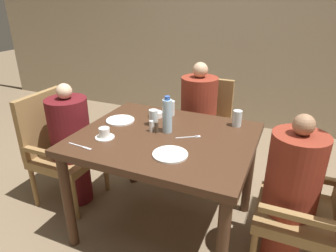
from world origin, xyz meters
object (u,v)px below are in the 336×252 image
(teacup_with_saucer, at_px, (105,134))
(bowl_small, at_px, (156,114))
(glass_tall_mid, at_px, (237,118))
(plate_main_right, at_px, (170,154))
(chair_left_side, at_px, (59,145))
(plate_main_left, at_px, (120,120))
(diner_in_far_chair, at_px, (198,123))
(diner_in_right_chair, at_px, (290,193))
(chair_right_side, at_px, (314,206))
(glass_tall_far, at_px, (171,108))
(diner_in_left_chair, at_px, (72,144))
(water_bottle, at_px, (167,116))
(glass_tall_near, at_px, (153,118))
(chair_far_side, at_px, (202,126))

(teacup_with_saucer, xyz_separation_m, bowl_small, (0.15, 0.48, -0.01))
(glass_tall_mid, bearing_deg, plate_main_right, -114.53)
(chair_left_side, distance_m, plate_main_left, 0.64)
(chair_left_side, relative_size, diner_in_far_chair, 0.82)
(plate_main_right, relative_size, bowl_small, 2.08)
(diner_in_right_chair, distance_m, bowl_small, 1.11)
(chair_right_side, height_order, glass_tall_far, chair_right_side)
(diner_in_left_chair, bearing_deg, water_bottle, 4.30)
(diner_in_far_chair, relative_size, bowl_small, 11.08)
(diner_in_left_chair, relative_size, water_bottle, 4.04)
(glass_tall_far, bearing_deg, diner_in_far_chair, 73.05)
(diner_in_far_chair, height_order, plate_main_right, diner_in_far_chair)
(plate_main_left, xyz_separation_m, glass_tall_mid, (0.83, 0.26, 0.05))
(diner_in_far_chair, xyz_separation_m, glass_tall_near, (-0.15, -0.61, 0.25))
(diner_in_right_chair, bearing_deg, plate_main_left, 175.66)
(diner_in_left_chair, relative_size, glass_tall_mid, 8.89)
(diner_in_right_chair, xyz_separation_m, plate_main_left, (-1.25, 0.09, 0.24))
(chair_left_side, bearing_deg, plate_main_left, 9.55)
(chair_right_side, height_order, glass_tall_near, chair_right_side)
(glass_tall_mid, bearing_deg, chair_right_side, -32.17)
(chair_far_side, height_order, glass_tall_far, chair_far_side)
(plate_main_left, distance_m, plate_main_right, 0.65)
(plate_main_left, relative_size, bowl_small, 2.08)
(water_bottle, distance_m, glass_tall_mid, 0.52)
(teacup_with_saucer, bearing_deg, diner_in_right_chair, 9.39)
(chair_far_side, bearing_deg, diner_in_right_chair, -46.45)
(chair_far_side, xyz_separation_m, glass_tall_near, (-0.15, -0.75, 0.34))
(chair_left_side, relative_size, teacup_with_saucer, 7.28)
(water_bottle, xyz_separation_m, glass_tall_far, (-0.10, 0.30, -0.06))
(bowl_small, xyz_separation_m, glass_tall_near, (0.06, -0.15, 0.04))
(chair_left_side, distance_m, plate_main_right, 1.18)
(plate_main_right, height_order, bowl_small, bowl_small)
(chair_right_side, distance_m, glass_tall_far, 1.20)
(teacup_with_saucer, relative_size, glass_tall_near, 1.09)
(diner_in_left_chair, xyz_separation_m, glass_tall_near, (0.69, 0.13, 0.30))
(chair_left_side, relative_size, diner_in_left_chair, 0.89)
(plate_main_right, xyz_separation_m, teacup_with_saucer, (-0.49, 0.04, 0.02))
(chair_far_side, bearing_deg, diner_in_far_chair, -90.00)
(chair_right_side, relative_size, water_bottle, 3.60)
(glass_tall_far, bearing_deg, glass_tall_near, -98.92)
(diner_in_left_chair, relative_size, diner_in_far_chair, 0.92)
(diner_in_left_chair, height_order, glass_tall_near, diner_in_left_chair)
(chair_left_side, bearing_deg, diner_in_right_chair, 0.00)
(chair_far_side, relative_size, chair_right_side, 1.00)
(glass_tall_near, relative_size, glass_tall_far, 1.00)
(glass_tall_mid, bearing_deg, chair_left_side, -165.64)
(water_bottle, bearing_deg, diner_in_far_chair, 89.09)
(water_bottle, xyz_separation_m, glass_tall_near, (-0.14, 0.07, -0.06))
(chair_right_side, distance_m, diner_in_right_chair, 0.15)
(diner_in_left_chair, bearing_deg, diner_in_right_chair, 0.00)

